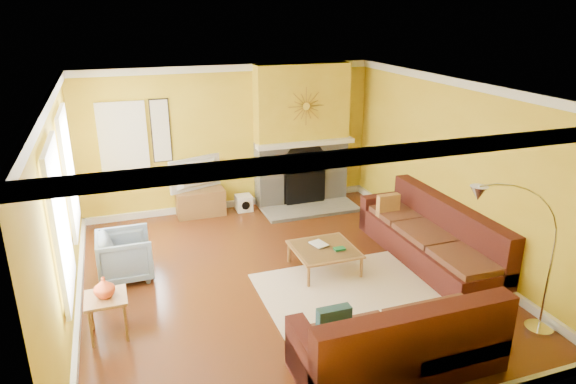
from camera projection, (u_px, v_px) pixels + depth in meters
name	position (u px, v px, depth m)	size (l,w,h in m)	color
floor	(282.00, 278.00, 7.36)	(5.50, 6.00, 0.02)	brown
ceiling	(281.00, 87.00, 6.44)	(5.50, 6.00, 0.02)	white
wall_back	(230.00, 139.00, 9.58)	(5.50, 0.02, 2.70)	gold
wall_front	(398.00, 304.00, 4.23)	(5.50, 0.02, 2.70)	gold
wall_left	(60.00, 215.00, 6.04)	(0.02, 6.00, 2.70)	gold
wall_right	(454.00, 169.00, 7.76)	(0.02, 6.00, 2.70)	gold
baseboard	(282.00, 274.00, 7.34)	(5.50, 6.00, 0.12)	white
crown_molding	(281.00, 93.00, 6.47)	(5.50, 6.00, 0.12)	white
window_left_near	(67.00, 171.00, 7.16)	(0.06, 1.22, 1.72)	white
window_left_far	(58.00, 222.00, 5.47)	(0.06, 1.22, 1.72)	white
window_back	(123.00, 137.00, 8.87)	(0.82, 0.06, 1.22)	white
wall_art	(161.00, 131.00, 9.07)	(0.34, 0.04, 1.14)	white
fireplace	(301.00, 135.00, 9.81)	(1.80, 0.40, 2.70)	gray
mantel	(306.00, 143.00, 9.63)	(1.92, 0.22, 0.08)	white
hearth	(311.00, 210.00, 9.77)	(1.80, 0.70, 0.06)	gray
sunburst	(306.00, 106.00, 9.40)	(0.70, 0.04, 0.70)	olive
rug	(350.00, 291.00, 7.00)	(2.40, 1.80, 0.02)	beige
sectional_sofa	(376.00, 261.00, 6.89)	(3.32, 3.92, 0.90)	#491B17
coffee_table	(324.00, 259.00, 7.54)	(0.90, 0.90, 0.36)	white
media_console	(201.00, 203.00, 9.52)	(0.89, 0.40, 0.49)	olive
tv	(199.00, 175.00, 9.33)	(1.06, 0.14, 0.61)	black
subwoofer	(244.00, 203.00, 9.77)	(0.30, 0.30, 0.30)	white
armchair	(125.00, 256.00, 7.28)	(0.73, 0.75, 0.68)	gray
side_table	(108.00, 316.00, 5.99)	(0.47, 0.47, 0.52)	olive
vase	(104.00, 287.00, 5.86)	(0.24, 0.24, 0.25)	#E75221
book	(314.00, 246.00, 7.51)	(0.20, 0.26, 0.03)	white
arc_lamp	(515.00, 265.00, 5.66)	(1.26, 0.36, 1.96)	silver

